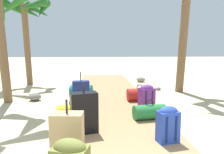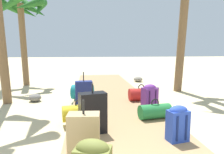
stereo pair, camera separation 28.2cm
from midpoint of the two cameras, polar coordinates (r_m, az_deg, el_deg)
ground_plane at (r=5.16m, az=1.33°, el=-8.23°), size 60.00×60.00×0.00m
boardwalk at (r=6.07m, az=0.45°, el=-5.40°), size 1.97×9.49×0.08m
duffel_bag_yellow at (r=4.04m, az=-8.44°, el=-9.48°), size 0.67×0.41×0.41m
suitcase_tan at (r=2.46m, az=-8.66°, el=-16.90°), size 0.36×0.24×0.80m
duffel_bag_red at (r=5.48m, az=8.97°, el=-4.78°), size 0.64×0.34×0.43m
suitcase_black at (r=3.40m, az=-5.24°, el=-9.67°), size 0.46×0.32×0.81m
duffel_bag_green at (r=4.14m, az=12.13°, el=-9.28°), size 0.65×0.37×0.39m
suitcase_navy at (r=4.98m, az=-6.85°, el=-4.43°), size 0.41×0.26×0.81m
duffel_bag_teal at (r=5.67m, az=-6.99°, el=-3.99°), size 0.63×0.50×0.50m
backpack_blue at (r=3.21m, az=17.54°, el=-12.00°), size 0.33×0.25×0.53m
backpack_purple at (r=4.88m, az=11.09°, el=-4.97°), size 0.38×0.33×0.53m
palm_tree_far_left at (r=8.78m, az=-22.02°, el=15.91°), size 2.09×2.01×3.47m
rock_right_far at (r=9.05m, az=8.75°, el=-0.66°), size 0.53×0.53×0.22m
rock_right_mid at (r=7.40m, az=13.54°, el=-3.12°), size 0.23×0.20×0.10m
rock_left_far at (r=6.10m, az=-19.08°, el=-5.15°), size 0.47×0.47×0.21m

